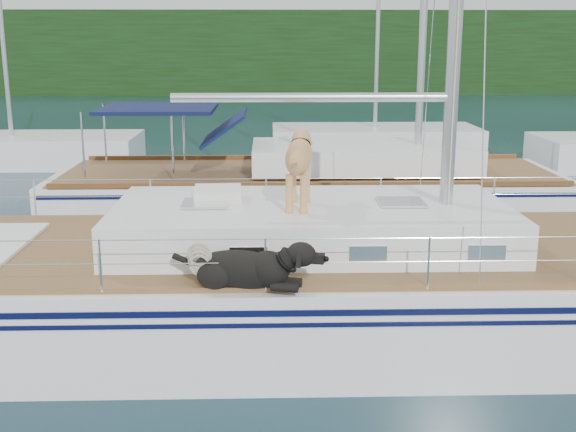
{
  "coord_description": "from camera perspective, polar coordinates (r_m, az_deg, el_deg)",
  "views": [
    {
      "loc": [
        0.24,
        -9.31,
        3.93
      ],
      "look_at": [
        0.5,
        0.2,
        1.6
      ],
      "focal_mm": 45.0,
      "sensor_mm": 36.0,
      "label": 1
    }
  ],
  "objects": [
    {
      "name": "bg_boat_west",
      "position": [
        24.97,
        -20.9,
        4.83
      ],
      "size": [
        8.0,
        3.0,
        11.65
      ],
      "color": "white",
      "rests_on": "ground"
    },
    {
      "name": "neighbor_sailboat",
      "position": [
        15.92,
        1.97,
        1.77
      ],
      "size": [
        11.0,
        3.5,
        13.3
      ],
      "color": "white",
      "rests_on": "ground"
    },
    {
      "name": "main_sailboat",
      "position": [
        9.85,
        -2.34,
        -5.51
      ],
      "size": [
        12.0,
        3.96,
        14.01
      ],
      "color": "white",
      "rests_on": "ground"
    },
    {
      "name": "tree_line",
      "position": [
        54.32,
        -1.87,
        12.77
      ],
      "size": [
        90.0,
        3.0,
        6.0
      ],
      "primitive_type": "cube",
      "color": "black",
      "rests_on": "ground"
    },
    {
      "name": "shore_bank",
      "position": [
        55.61,
        -1.84,
        10.32
      ],
      "size": [
        92.0,
        1.0,
        1.2
      ],
      "primitive_type": "cube",
      "color": "#595147",
      "rests_on": "ground"
    },
    {
      "name": "bg_boat_center",
      "position": [
        25.82,
        6.85,
        5.92
      ],
      "size": [
        7.2,
        3.0,
        11.65
      ],
      "color": "white",
      "rests_on": "ground"
    },
    {
      "name": "ground",
      "position": [
        10.11,
        -2.84,
        -9.14
      ],
      "size": [
        120.0,
        120.0,
        0.0
      ],
      "primitive_type": "plane",
      "color": "black",
      "rests_on": "ground"
    }
  ]
}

